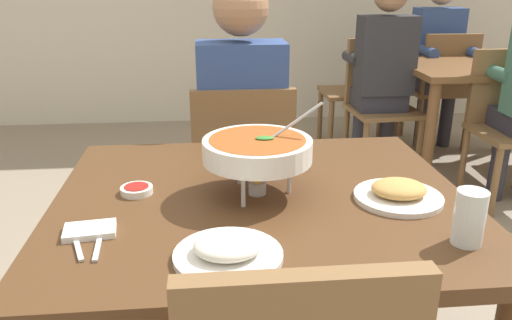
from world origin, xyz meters
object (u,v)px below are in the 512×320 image
object	(u,v)px
sauce_dish	(137,190)
drink_glass	(469,220)
diner_main	(241,118)
patron_bg_left	(438,51)
dining_table_far	(476,84)
chair_bg_window	(363,83)
patron_bg_middle	(383,66)
chair_bg_left	(442,84)
rice_plate	(228,250)
chair_bg_middle	(379,97)
chair_diner_main	(242,172)
appetizer_plate	(398,193)
curry_bowl	(257,150)
chair_bg_right	(508,117)
dining_table_main	(261,230)

from	to	relation	value
sauce_dish	drink_glass	xyz separation A→B (m)	(0.79, -0.36, 0.05)
diner_main	sauce_dish	distance (m)	0.83
patron_bg_left	diner_main	bearing A→B (deg)	-133.24
drink_glass	dining_table_far	bearing A→B (deg)	61.57
chair_bg_window	patron_bg_middle	world-z (taller)	patron_bg_middle
chair_bg_left	patron_bg_left	xyz separation A→B (m)	(-0.03, 0.08, 0.24)
rice_plate	patron_bg_middle	size ratio (longest dim) A/B	0.18
sauce_dish	chair_bg_middle	bearing A→B (deg)	55.64
chair_diner_main	sauce_dish	size ratio (longest dim) A/B	10.00
diner_main	patron_bg_middle	world-z (taller)	same
diner_main	chair_bg_middle	distance (m)	1.68
appetizer_plate	sauce_dish	size ratio (longest dim) A/B	2.67
chair_bg_left	chair_bg_middle	distance (m)	0.75
chair_diner_main	dining_table_far	bearing A→B (deg)	35.64
rice_plate	patron_bg_left	size ratio (longest dim) A/B	0.18
dining_table_far	chair_bg_left	xyz separation A→B (m)	(0.01, 0.51, -0.10)
diner_main	appetizer_plate	distance (m)	0.94
curry_bowl	chair_bg_right	xyz separation A→B (m)	(1.66, 1.49, -0.37)
rice_plate	sauce_dish	size ratio (longest dim) A/B	2.67
chair_bg_middle	chair_bg_window	xyz separation A→B (m)	(0.03, 0.48, 0.00)
appetizer_plate	patron_bg_middle	bearing A→B (deg)	72.42
rice_plate	appetizer_plate	bearing A→B (deg)	28.71
appetizer_plate	patron_bg_left	size ratio (longest dim) A/B	0.18
chair_bg_window	patron_bg_middle	size ratio (longest dim) A/B	0.69
dining_table_main	chair_bg_right	size ratio (longest dim) A/B	1.27
chair_diner_main	curry_bowl	size ratio (longest dim) A/B	2.71
sauce_dish	chair_bg_right	bearing A→B (deg)	36.08
rice_plate	appetizer_plate	world-z (taller)	same
diner_main	chair_bg_left	bearing A→B (deg)	44.86
chair_bg_middle	chair_bg_window	size ratio (longest dim) A/B	1.00
chair_bg_left	chair_bg_right	size ratio (longest dim) A/B	1.00
rice_plate	patron_bg_left	distance (m)	3.38
drink_glass	chair_bg_right	distance (m)	2.20
appetizer_plate	chair_bg_window	distance (m)	2.74
dining_table_far	chair_bg_middle	world-z (taller)	chair_bg_middle
dining_table_far	chair_bg_window	xyz separation A→B (m)	(-0.60, 0.60, -0.10)
chair_bg_right	rice_plate	bearing A→B (deg)	-133.87
sauce_dish	patron_bg_left	size ratio (longest dim) A/B	0.07
curry_bowl	patron_bg_middle	bearing A→B (deg)	62.50
sauce_dish	patron_bg_middle	bearing A→B (deg)	54.88
curry_bowl	dining_table_far	distance (m)	2.60
chair_diner_main	curry_bowl	xyz separation A→B (m)	(-0.01, -0.76, 0.37)
appetizer_plate	patron_bg_middle	xyz separation A→B (m)	(0.65, 2.06, -0.02)
chair_bg_middle	diner_main	bearing A→B (deg)	-129.21
dining_table_far	appetizer_plate	bearing A→B (deg)	-122.67
diner_main	chair_bg_right	world-z (taller)	diner_main
dining_table_main	chair_bg_left	distance (m)	3.00
rice_plate	patron_bg_middle	bearing A→B (deg)	64.05
curry_bowl	chair_bg_right	distance (m)	2.26
dining_table_main	chair_diner_main	size ratio (longest dim) A/B	1.27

